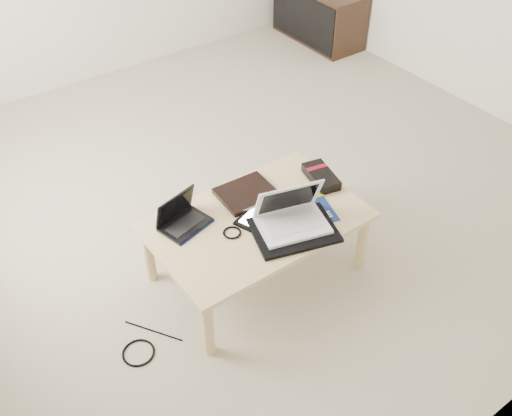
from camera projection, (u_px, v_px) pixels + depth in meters
ground at (255, 181)px, 3.84m from camera, size 4.00×4.00×0.00m
coffee_table at (257, 226)px, 2.99m from camera, size 1.10×0.70×0.40m
media_cabinet at (319, 14)px, 5.34m from camera, size 0.41×0.90×0.50m
book at (246, 193)px, 3.09m from camera, size 0.31×0.26×0.03m
netbook at (182, 219)px, 2.90m from camera, size 0.28×0.23×0.18m
tablet at (259, 217)px, 2.95m from camera, size 0.28×0.25×0.01m
remote at (274, 199)px, 3.06m from camera, size 0.05×0.20×0.02m
neoprene_sleeve at (294, 230)px, 2.87m from camera, size 0.48×0.41×0.02m
white_laptop at (291, 216)px, 2.87m from camera, size 0.40×0.33×0.23m
motherboard at (310, 208)px, 3.01m from camera, size 0.29×0.33×0.01m
gpu_box at (321, 177)px, 3.18m from camera, size 0.18×0.27×0.06m
cable_coil at (232, 233)px, 2.87m from camera, size 0.11×0.11×0.01m
floor_cable_coil at (138, 353)px, 2.80m from camera, size 0.18×0.18×0.01m
floor_cable_trail at (153, 331)px, 2.90m from camera, size 0.19×0.28×0.01m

